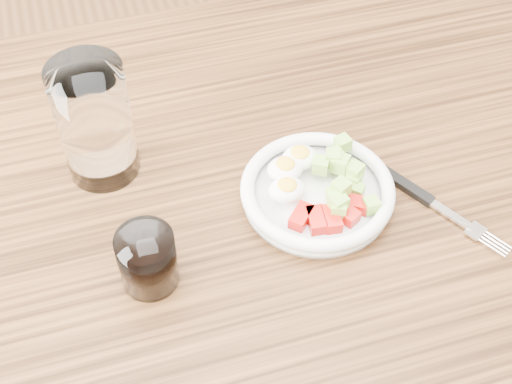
% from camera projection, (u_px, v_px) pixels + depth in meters
% --- Properties ---
extents(dining_table, '(1.50, 0.90, 0.77)m').
position_uv_depth(dining_table, '(265.00, 259.00, 0.95)').
color(dining_table, brown).
rests_on(dining_table, ground).
extents(bowl, '(0.19, 0.19, 0.05)m').
position_uv_depth(bowl, '(316.00, 189.00, 0.88)').
color(bowl, white).
rests_on(bowl, dining_table).
extents(fork, '(0.12, 0.19, 0.01)m').
position_uv_depth(fork, '(418.00, 193.00, 0.89)').
color(fork, black).
rests_on(fork, dining_table).
extents(water_glass, '(0.09, 0.09, 0.16)m').
position_uv_depth(water_glass, '(95.00, 122.00, 0.86)').
color(water_glass, white).
rests_on(water_glass, dining_table).
extents(coffee_glass, '(0.07, 0.07, 0.07)m').
position_uv_depth(coffee_glass, '(147.00, 260.00, 0.79)').
color(coffee_glass, white).
rests_on(coffee_glass, dining_table).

